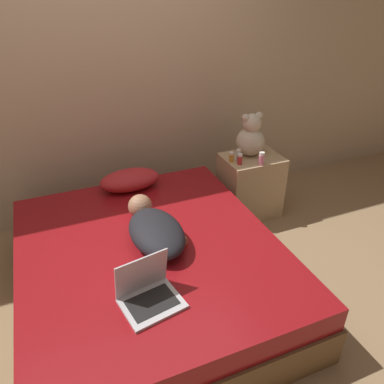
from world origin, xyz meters
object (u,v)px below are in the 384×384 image
at_px(bottle_clear, 238,155).
at_px(bottle_pink, 261,159).
at_px(laptop, 148,292).
at_px(bottle_red, 240,159).
at_px(person_lying, 155,229).
at_px(bottle_amber, 232,157).
at_px(pillow, 130,180).
at_px(teddy_bear, 251,137).

xyz_separation_m(bottle_clear, bottle_pink, (0.13, -0.14, 0.01)).
xyz_separation_m(laptop, bottle_red, (1.08, 1.00, 0.13)).
bearing_deg(bottle_clear, person_lying, -147.61).
relative_size(bottle_clear, bottle_amber, 1.11).
bearing_deg(pillow, laptop, -100.01).
height_order(pillow, laptop, laptop).
height_order(bottle_clear, bottle_red, bottle_clear).
bearing_deg(bottle_amber, bottle_red, -55.51).
bearing_deg(person_lying, teddy_bear, 29.51).
distance_m(bottle_red, bottle_pink, 0.17).
distance_m(person_lying, bottle_red, 1.03).
xyz_separation_m(bottle_clear, bottle_amber, (-0.07, -0.01, -0.00)).
distance_m(pillow, bottle_amber, 0.85).
bearing_deg(pillow, bottle_pink, -14.78).
distance_m(bottle_clear, bottle_pink, 0.20).
bearing_deg(laptop, teddy_bear, 31.86).
distance_m(person_lying, laptop, 0.53).
xyz_separation_m(pillow, bottle_clear, (0.89, -0.13, 0.11)).
bearing_deg(bottle_pink, bottle_red, 154.42).
distance_m(teddy_bear, bottle_clear, 0.19).
distance_m(person_lying, bottle_pink, 1.14).
relative_size(teddy_bear, bottle_clear, 3.78).
bearing_deg(bottle_red, person_lying, -150.11).
height_order(person_lying, bottle_pink, bottle_pink).
height_order(teddy_bear, bottle_amber, teddy_bear).
bearing_deg(pillow, bottle_red, -12.68).
bearing_deg(laptop, pillow, 69.67).
xyz_separation_m(pillow, teddy_bear, (1.04, -0.06, 0.22)).
xyz_separation_m(pillow, person_lying, (-0.02, -0.71, 0.00)).
bearing_deg(teddy_bear, bottle_pink, -93.02).
height_order(teddy_bear, bottle_red, teddy_bear).
height_order(person_lying, bottle_amber, bottle_amber).
bearing_deg(teddy_bear, pillow, 176.46).
xyz_separation_m(bottle_red, bottle_amber, (-0.04, 0.06, -0.00)).
bearing_deg(pillow, bottle_amber, -9.20).
height_order(laptop, bottle_clear, laptop).
distance_m(bottle_clear, bottle_amber, 0.07).
distance_m(laptop, bottle_red, 1.48).
bearing_deg(bottle_pink, person_lying, -157.38).
height_order(teddy_bear, bottle_pink, teddy_bear).
bearing_deg(bottle_red, bottle_amber, 124.49).
distance_m(pillow, laptop, 1.22).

